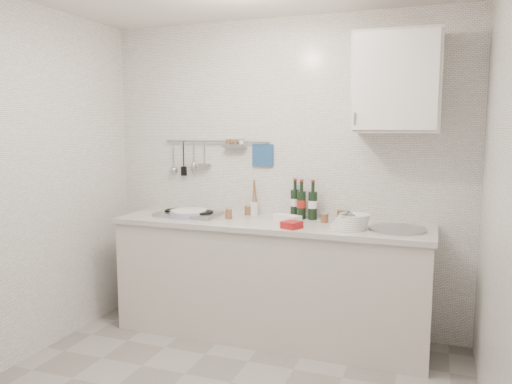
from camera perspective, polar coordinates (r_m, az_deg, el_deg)
back_wall at (r=4.08m, az=2.97°, el=1.94°), size 3.00×0.02×2.50m
wall_left at (r=3.69m, az=-27.08°, el=0.55°), size 0.02×2.80×2.50m
wall_right at (r=2.53m, az=26.72°, el=-2.21°), size 0.02×2.80×2.50m
counter at (r=3.97m, az=1.68°, el=-10.28°), size 2.44×0.64×0.96m
wall_rail at (r=4.25m, az=-4.87°, el=4.52°), size 0.98×0.09×0.34m
wall_cabinet at (r=3.73m, az=15.81°, el=11.93°), size 0.60×0.38×0.70m
plate_stack_hob at (r=4.09m, az=-7.87°, el=-2.42°), size 0.32×0.31×0.05m
plate_stack_sink at (r=3.61m, az=10.79°, el=-3.37°), size 0.28×0.27×0.11m
wine_bottles at (r=3.96m, az=5.39°, el=-0.81°), size 0.23×0.13×0.31m
butter_dish at (r=3.78m, az=3.61°, el=-3.09°), size 0.23×0.17×0.06m
strawberry_punnet at (r=3.58m, az=4.09°, el=-3.76°), size 0.16×0.16×0.05m
utensil_crock at (r=4.12m, az=-0.21°, el=-1.67°), size 0.07×0.07×0.29m
jar_a at (r=4.12m, az=-0.93°, el=-2.06°), size 0.06×0.06×0.08m
jar_b at (r=3.95m, az=9.68°, el=-2.55°), size 0.06×0.06×0.08m
jar_c at (r=3.82m, az=7.84°, el=-2.92°), size 0.06×0.06×0.08m
jar_d at (r=3.95m, az=-3.14°, el=-2.45°), size 0.06×0.06×0.09m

